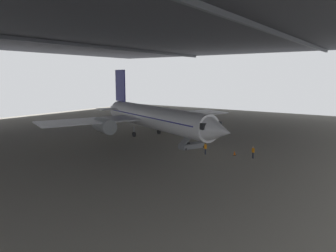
{
  "coord_description": "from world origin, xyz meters",
  "views": [
    {
      "loc": [
        -41.01,
        -27.38,
        10.42
      ],
      "look_at": [
        0.98,
        2.05,
        2.61
      ],
      "focal_mm": 34.66,
      "sensor_mm": 36.0,
      "label": 1
    }
  ],
  "objects_px": {
    "boarding_stairs": "(192,143)",
    "traffic_cone_orange": "(235,153)",
    "airplane_main": "(153,117)",
    "crew_worker_by_stairs": "(205,148)",
    "crew_worker_near_nose": "(253,152)"
  },
  "relations": [
    {
      "from": "airplane_main",
      "to": "crew_worker_near_nose",
      "type": "relative_size",
      "value": 23.18
    },
    {
      "from": "crew_worker_near_nose",
      "to": "traffic_cone_orange",
      "type": "height_order",
      "value": "crew_worker_near_nose"
    },
    {
      "from": "airplane_main",
      "to": "traffic_cone_orange",
      "type": "relative_size",
      "value": 60.53
    },
    {
      "from": "traffic_cone_orange",
      "to": "crew_worker_near_nose",
      "type": "bearing_deg",
      "value": -94.15
    },
    {
      "from": "boarding_stairs",
      "to": "crew_worker_near_nose",
      "type": "bearing_deg",
      "value": -95.03
    },
    {
      "from": "airplane_main",
      "to": "crew_worker_by_stairs",
      "type": "bearing_deg",
      "value": -113.53
    },
    {
      "from": "crew_worker_by_stairs",
      "to": "boarding_stairs",
      "type": "bearing_deg",
      "value": 54.97
    },
    {
      "from": "airplane_main",
      "to": "traffic_cone_orange",
      "type": "bearing_deg",
      "value": -103.42
    },
    {
      "from": "traffic_cone_orange",
      "to": "airplane_main",
      "type": "bearing_deg",
      "value": 76.58
    },
    {
      "from": "airplane_main",
      "to": "boarding_stairs",
      "type": "relative_size",
      "value": 7.68
    },
    {
      "from": "traffic_cone_orange",
      "to": "crew_worker_by_stairs",
      "type": "bearing_deg",
      "value": 118.03
    },
    {
      "from": "boarding_stairs",
      "to": "crew_worker_by_stairs",
      "type": "distance_m",
      "value": 4.35
    },
    {
      "from": "boarding_stairs",
      "to": "traffic_cone_orange",
      "type": "relative_size",
      "value": 7.88
    },
    {
      "from": "airplane_main",
      "to": "crew_worker_near_nose",
      "type": "bearing_deg",
      "value": -102.22
    },
    {
      "from": "crew_worker_near_nose",
      "to": "crew_worker_by_stairs",
      "type": "relative_size",
      "value": 0.97
    }
  ]
}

